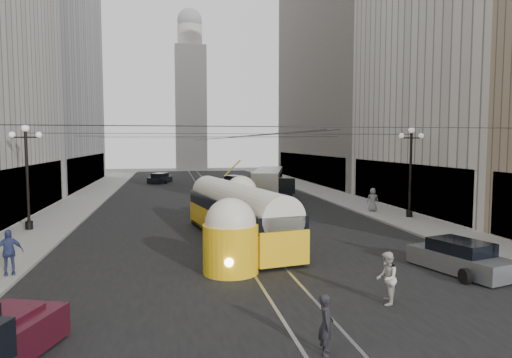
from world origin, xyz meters
name	(u,v)px	position (x,y,z in m)	size (l,w,h in m)	color
ground	(324,342)	(0.00, 0.00, 0.00)	(170.00, 170.00, 0.00)	slate
road	(214,198)	(0.00, 32.50, 0.00)	(20.00, 85.00, 0.02)	black
sidewalk_left	(90,196)	(-12.00, 36.00, 0.07)	(4.00, 72.00, 0.15)	gray
sidewalk_right	(320,191)	(12.00, 36.00, 0.07)	(4.00, 72.00, 0.15)	gray
rail_left	(206,198)	(-0.75, 32.50, 0.00)	(0.12, 85.00, 0.04)	gray
rail_right	(221,198)	(0.75, 32.50, 0.00)	(0.12, 85.00, 0.04)	gray
building_left_far	(34,68)	(-19.99, 48.00, 14.31)	(12.60, 28.60, 28.60)	#999999
building_right_far	(349,62)	(20.00, 48.00, 16.31)	(12.60, 32.60, 32.60)	#514C47
distant_tower	(190,94)	(0.00, 80.00, 14.97)	(6.00, 6.00, 31.36)	#B2AFA8
lamppost_left_mid	(27,171)	(-12.60, 18.00, 3.74)	(1.86, 0.44, 6.37)	black
lamppost_right_mid	(411,166)	(12.60, 18.00, 3.74)	(1.86, 0.44, 6.37)	black
catenary	(215,138)	(0.12, 31.49, 5.88)	(25.00, 72.00, 0.23)	black
streetcar	(237,213)	(-0.50, 13.02, 1.57)	(4.63, 14.53, 3.21)	yellow
city_bus	(269,183)	(5.18, 31.12, 1.56)	(5.26, 11.58, 2.84)	#97999C
sedan_grey	(460,258)	(7.82, 5.31, 0.62)	(2.88, 4.63, 1.36)	#5B5D60
sedan_white_far	(234,181)	(3.65, 44.20, 0.60)	(3.32, 4.55, 1.33)	silver
sedan_dark_far	(160,178)	(-5.49, 50.48, 0.60)	(3.33, 4.53, 1.32)	black
pedestrian_crossing_a	(326,324)	(-0.20, -0.71, 0.79)	(0.58, 0.38, 1.59)	black
pedestrian_crossing_b	(387,278)	(3.04, 2.40, 0.89)	(0.86, 0.67, 1.78)	#BCB9AF
pedestrian_sidewalk_right	(373,200)	(11.18, 20.97, 1.04)	(0.87, 0.54, 1.79)	slate
pedestrian_sidewalk_left	(8,252)	(-10.50, 7.90, 1.07)	(1.08, 0.61, 1.84)	navy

